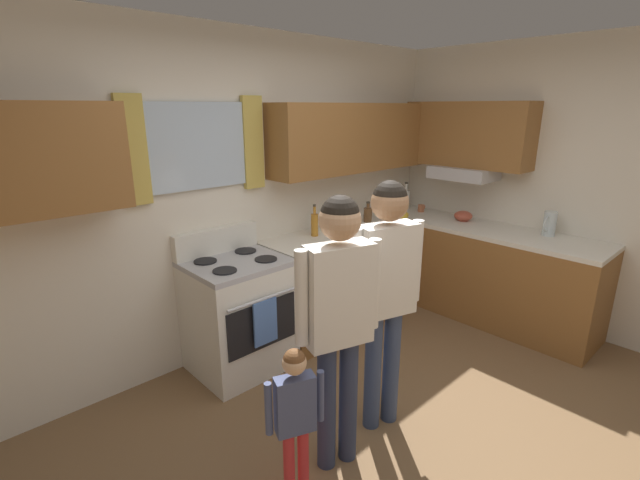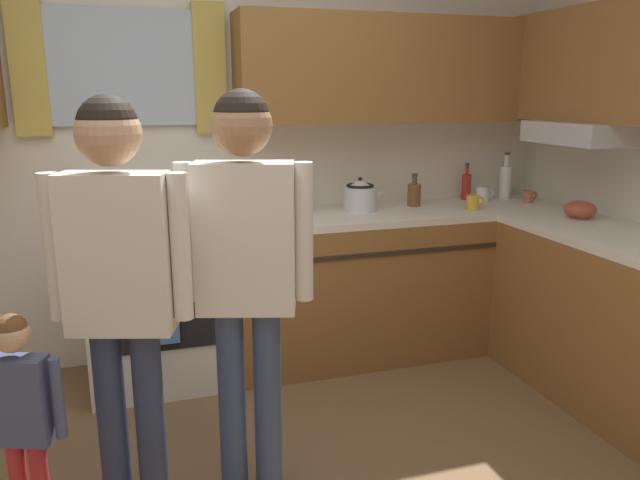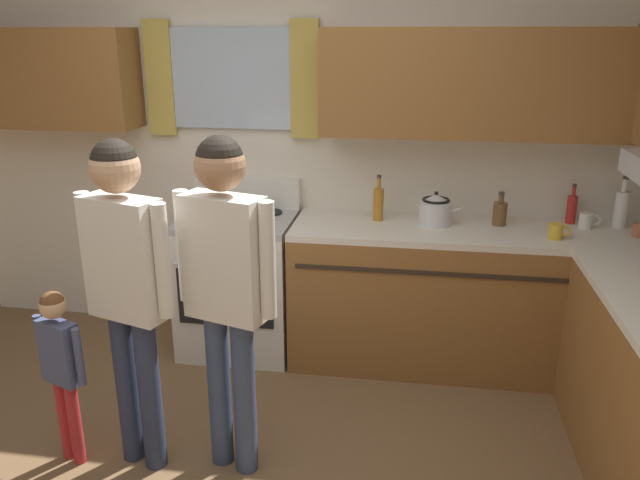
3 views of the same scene
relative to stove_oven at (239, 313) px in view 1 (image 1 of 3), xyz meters
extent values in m
plane|color=brown|center=(0.29, -1.54, -0.47)|extent=(12.00, 12.00, 0.00)
cube|color=silver|center=(0.29, 0.36, 0.83)|extent=(4.60, 0.10, 2.60)
cube|color=silver|center=(-0.08, 0.29, 1.27)|extent=(0.77, 0.03, 0.62)
cube|color=gold|center=(-0.56, 0.28, 1.27)|extent=(0.18, 0.04, 0.72)
cube|color=gold|center=(0.39, 0.28, 1.27)|extent=(0.18, 0.04, 0.72)
cube|color=brown|center=(1.56, 0.15, 1.27)|extent=(2.06, 0.32, 0.62)
cube|color=silver|center=(2.64, -1.72, 0.83)|extent=(0.10, 4.05, 2.60)
cube|color=brown|center=(2.43, -0.47, 1.28)|extent=(0.32, 1.25, 0.62)
cube|color=#B7B7BC|center=(2.37, -0.49, 0.91)|extent=(0.40, 0.60, 0.12)
cube|color=brown|center=(1.48, 0.00, -0.04)|extent=(2.21, 0.62, 0.86)
cube|color=silver|center=(1.48, 0.00, 0.41)|extent=(2.21, 0.62, 0.04)
cube|color=brown|center=(2.28, -1.11, -0.04)|extent=(0.62, 1.60, 0.86)
cube|color=silver|center=(2.28, -1.11, 0.41)|extent=(0.62, 1.60, 0.04)
cube|color=#2D2319|center=(1.48, -0.32, 0.25)|extent=(2.09, 0.01, 0.02)
cube|color=silver|center=(0.00, 0.00, -0.04)|extent=(0.72, 0.62, 0.86)
cube|color=black|center=(0.00, -0.32, 0.01)|extent=(0.60, 0.01, 0.36)
cylinder|color=#ADADB2|center=(0.00, -0.34, 0.23)|extent=(0.60, 0.02, 0.02)
cube|color=#ADADB2|center=(0.00, 0.00, 0.41)|extent=(0.72, 0.62, 0.04)
cube|color=silver|center=(0.00, 0.27, 0.53)|extent=(0.72, 0.08, 0.20)
cylinder|color=black|center=(-0.18, -0.14, 0.44)|extent=(0.17, 0.17, 0.01)
cylinder|color=black|center=(0.18, -0.14, 0.44)|extent=(0.17, 0.17, 0.01)
cylinder|color=black|center=(-0.18, 0.13, 0.44)|extent=(0.17, 0.17, 0.01)
cylinder|color=black|center=(0.18, 0.13, 0.44)|extent=(0.17, 0.17, 0.01)
cube|color=#4C72B7|center=(0.00, -0.35, 0.05)|extent=(0.20, 0.02, 0.34)
cylinder|color=#B27223|center=(0.89, 0.09, 0.53)|extent=(0.06, 0.06, 0.20)
cylinder|color=#B27223|center=(0.89, 0.09, 0.67)|extent=(0.02, 0.02, 0.07)
cylinder|color=#3F382D|center=(0.89, 0.09, 0.71)|extent=(0.03, 0.03, 0.02)
cylinder|color=red|center=(2.06, 0.20, 0.52)|extent=(0.06, 0.06, 0.17)
cylinder|color=red|center=(2.06, 0.20, 0.63)|extent=(0.02, 0.02, 0.06)
cylinder|color=#3F382D|center=(2.06, 0.20, 0.67)|extent=(0.03, 0.03, 0.02)
cylinder|color=brown|center=(1.62, 0.10, 0.50)|extent=(0.08, 0.08, 0.14)
cylinder|color=brown|center=(1.62, 0.10, 0.60)|extent=(0.03, 0.03, 0.05)
cylinder|color=#3F382D|center=(1.62, 0.10, 0.63)|extent=(0.04, 0.04, 0.02)
cylinder|color=white|center=(2.33, 0.16, 0.54)|extent=(0.08, 0.08, 0.22)
cylinder|color=white|center=(2.33, 0.16, 0.69)|extent=(0.03, 0.03, 0.08)
cylinder|color=#3F382D|center=(2.33, 0.16, 0.74)|extent=(0.03, 0.03, 0.02)
cylinder|color=gold|center=(1.91, -0.13, 0.48)|extent=(0.08, 0.08, 0.09)
torus|color=gold|center=(1.96, -0.13, 0.48)|extent=(0.06, 0.01, 0.06)
cylinder|color=white|center=(2.13, 0.11, 0.48)|extent=(0.08, 0.08, 0.09)
torus|color=white|center=(2.18, 0.11, 0.49)|extent=(0.07, 0.01, 0.07)
cylinder|color=#B76642|center=(2.39, -0.01, 0.47)|extent=(0.07, 0.07, 0.08)
torus|color=#B76642|center=(2.44, -0.01, 0.48)|extent=(0.06, 0.01, 0.06)
cylinder|color=silver|center=(1.24, 0.05, 0.50)|extent=(0.20, 0.20, 0.14)
cone|color=silver|center=(1.24, 0.05, 0.60)|extent=(0.18, 0.18, 0.05)
sphere|color=black|center=(1.24, 0.05, 0.63)|extent=(0.02, 0.02, 0.02)
cone|color=silver|center=(1.37, 0.05, 0.53)|extent=(0.09, 0.04, 0.07)
torus|color=black|center=(1.24, 0.05, 0.59)|extent=(0.17, 0.17, 0.02)
cylinder|color=silver|center=(2.43, -1.34, 0.54)|extent=(0.11, 0.11, 0.22)
torus|color=silver|center=(2.36, -1.34, 0.55)|extent=(0.14, 0.02, 0.14)
cylinder|color=#B24C38|center=(2.36, -0.54, 0.45)|extent=(0.10, 0.10, 0.03)
ellipsoid|color=#B24C38|center=(2.36, -0.54, 0.48)|extent=(0.18, 0.18, 0.10)
cylinder|color=#2D3856|center=(-0.08, -1.26, -0.07)|extent=(0.11, 0.11, 0.79)
cylinder|color=#2D3856|center=(-0.22, -1.22, -0.07)|extent=(0.11, 0.11, 0.79)
cube|color=white|center=(-0.15, -1.24, 0.60)|extent=(0.39, 0.25, 0.56)
cylinder|color=white|center=(0.06, -1.30, 0.62)|extent=(0.07, 0.07, 0.51)
cylinder|color=white|center=(-0.35, -1.17, 0.62)|extent=(0.07, 0.07, 0.51)
sphere|color=tan|center=(-0.15, -1.24, 1.00)|extent=(0.22, 0.22, 0.22)
sphere|color=black|center=(-0.15, -1.24, 1.03)|extent=(0.20, 0.20, 0.20)
cylinder|color=#38476B|center=(0.37, -1.22, -0.07)|extent=(0.11, 0.11, 0.80)
cylinder|color=#38476B|center=(0.23, -1.17, -0.07)|extent=(0.11, 0.11, 0.80)
cube|color=white|center=(0.30, -1.19, 0.61)|extent=(0.39, 0.25, 0.56)
cylinder|color=white|center=(0.51, -1.26, 0.63)|extent=(0.07, 0.07, 0.52)
cylinder|color=white|center=(0.09, -1.13, 0.63)|extent=(0.07, 0.07, 0.52)
sphere|color=#A87A56|center=(0.30, -1.19, 1.02)|extent=(0.22, 0.22, 0.22)
sphere|color=black|center=(0.30, -1.19, 1.05)|extent=(0.20, 0.20, 0.20)
cylinder|color=red|center=(-0.46, -1.30, -0.25)|extent=(0.06, 0.06, 0.44)
cylinder|color=red|center=(-0.54, -1.27, -0.25)|extent=(0.06, 0.06, 0.44)
cube|color=#47517A|center=(-0.50, -1.28, 0.13)|extent=(0.22, 0.15, 0.31)
cylinder|color=#47517A|center=(-0.37, -1.33, 0.14)|extent=(0.04, 0.04, 0.29)
cylinder|color=#47517A|center=(-0.63, -1.23, 0.14)|extent=(0.04, 0.04, 0.29)
sphere|color=#DBAD84|center=(-0.50, -1.28, 0.36)|extent=(0.12, 0.12, 0.12)
sphere|color=brown|center=(-0.50, -1.28, 0.38)|extent=(0.11, 0.11, 0.11)
camera|label=1|loc=(-1.68, -2.73, 1.55)|focal=24.82mm
camera|label=2|loc=(-0.10, -3.37, 1.14)|focal=34.26mm
camera|label=3|loc=(1.11, -3.65, 1.55)|focal=34.86mm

